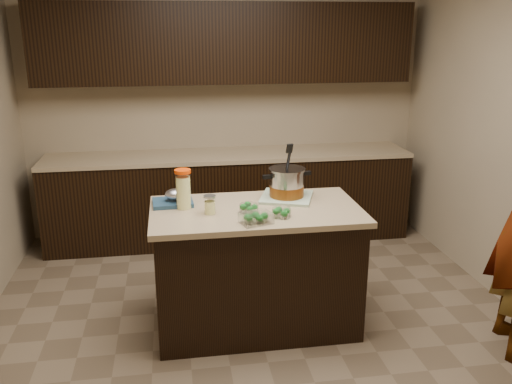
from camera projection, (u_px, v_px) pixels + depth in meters
ground_plane at (256, 323)px, 4.03m from camera, size 4.00×4.00×0.00m
room_shell at (256, 90)px, 3.52m from camera, size 4.04×4.04×2.72m
back_cabinets at (229, 148)px, 5.39m from camera, size 3.60×0.63×2.33m
island at (256, 267)px, 3.89m from camera, size 1.46×0.81×0.90m
dish_towel at (287, 197)px, 3.97m from camera, size 0.46×0.46×0.02m
stock_pot at (287, 184)px, 3.94m from camera, size 0.37×0.31×0.38m
lemonade_pitcher at (183, 191)px, 3.73m from camera, size 0.12×0.12×0.27m
mason_jar at (210, 205)px, 3.64m from camera, size 0.10×0.10×0.14m
broccoli_tub_left at (249, 209)px, 3.67m from camera, size 0.15×0.15×0.06m
broccoli_tub_right at (281, 213)px, 3.59m from camera, size 0.13×0.13×0.06m
broccoli_tub_rect at (256, 218)px, 3.47m from camera, size 0.23×0.19×0.07m
blue_tray at (174, 199)px, 3.83m from camera, size 0.29×0.24×0.11m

